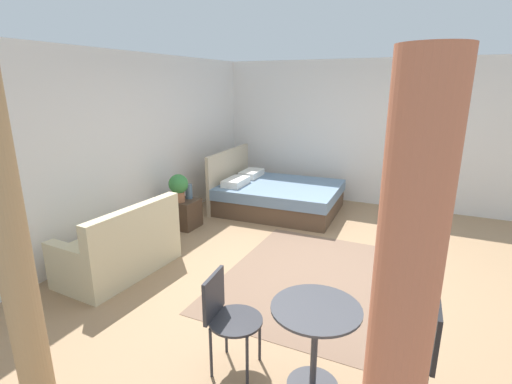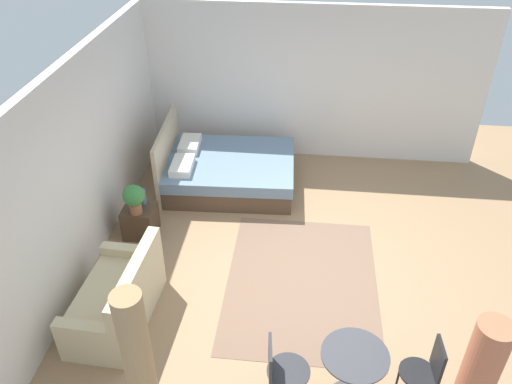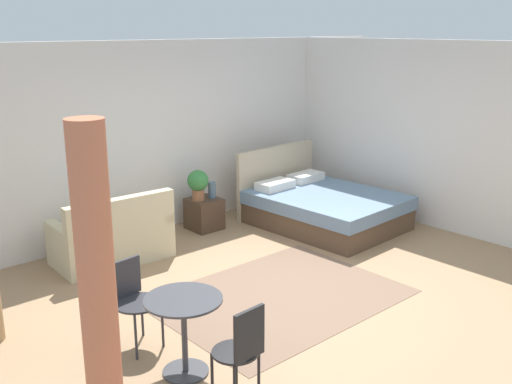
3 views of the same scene
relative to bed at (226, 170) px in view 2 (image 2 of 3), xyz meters
name	(u,v)px [view 2 (image 2 of 3)]	position (x,y,z in m)	size (l,w,h in m)	color
ground_plane	(302,270)	(-1.92, -1.33, -0.28)	(9.26, 8.71, 0.02)	#9E7A56
wall_back	(76,173)	(-1.92, 1.53, 1.06)	(9.26, 0.12, 2.66)	silver
wall_right	(313,84)	(1.21, -1.33, 1.06)	(0.12, 5.71, 2.66)	silver
area_rug	(302,282)	(-2.16, -1.33, -0.27)	(2.56, 1.92, 0.01)	#7F604C
bed	(226,170)	(0.00, 0.00, 0.00)	(1.72, 2.14, 1.05)	brown
couch	(118,300)	(-2.99, 0.79, 0.03)	(1.42, 0.83, 0.88)	beige
nightstand	(140,221)	(-1.41, 1.02, -0.05)	(0.43, 0.44, 0.45)	#473323
potted_plant	(134,197)	(-1.51, 1.01, 0.44)	(0.30, 0.30, 0.44)	#935B3D
vase	(142,197)	(-1.29, 0.98, 0.29)	(0.11, 0.11, 0.23)	slate
balcony_table	(353,368)	(-3.78, -1.85, 0.21)	(0.66, 0.66, 0.69)	#3F3F44
cafe_chair_near_window	(281,367)	(-3.86, -1.15, 0.22)	(0.47, 0.47, 0.81)	#2D2D33
cafe_chair_near_couch	(427,369)	(-3.74, -2.55, 0.25)	(0.38, 0.38, 0.87)	black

